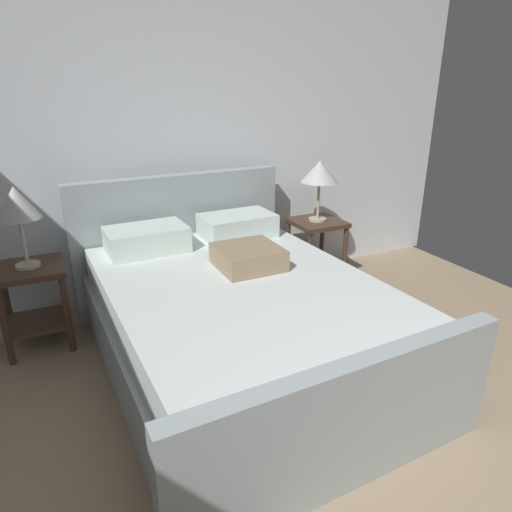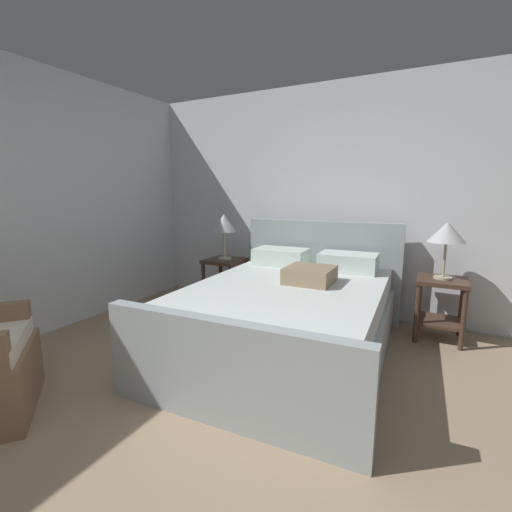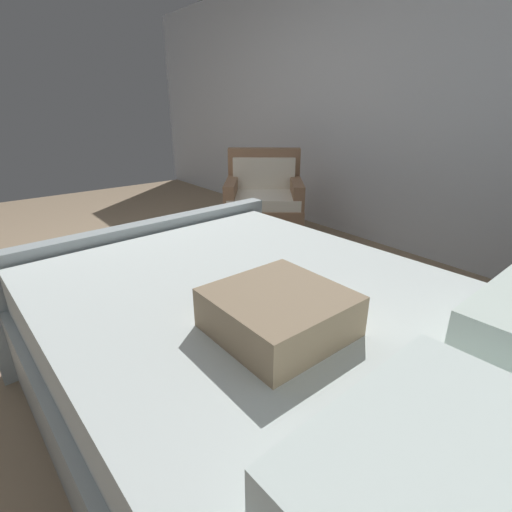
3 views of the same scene
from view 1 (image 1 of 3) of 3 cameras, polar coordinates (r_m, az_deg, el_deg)
name	(u,v)px [view 1 (image 1 of 3)]	position (r m, az deg, el deg)	size (l,w,h in m)	color
wall_back	(195,141)	(3.94, -7.66, 14.15)	(5.20, 0.12, 2.61)	silver
bed	(236,315)	(2.97, -2.57, -7.51)	(1.83, 2.38, 1.09)	#A1ACAF
nightstand_right	(316,241)	(4.19, 7.62, 1.89)	(0.44, 0.44, 0.60)	#493124
table_lamp_right	(320,173)	(4.04, 8.04, 10.36)	(0.33, 0.33, 0.54)	#B7B293
nightstand_left	(34,293)	(3.49, -26.28, -4.21)	(0.44, 0.44, 0.60)	#493124
table_lamp_left	(16,205)	(3.30, -28.00, 5.73)	(0.29, 0.29, 0.55)	#B7B293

